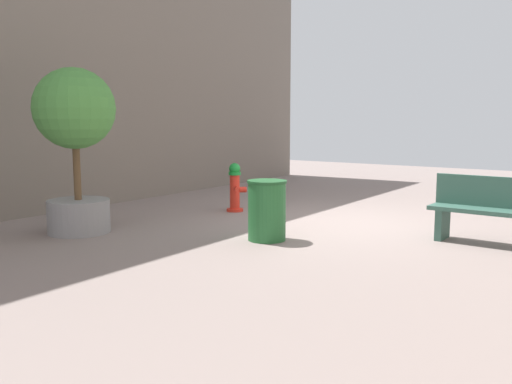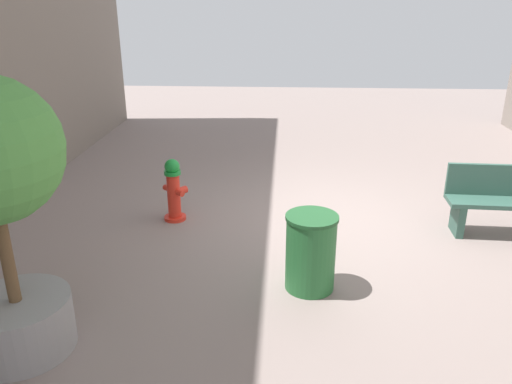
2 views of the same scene
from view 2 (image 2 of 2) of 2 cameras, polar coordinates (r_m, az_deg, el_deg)
ground_plane at (r=7.48m, az=8.15°, el=-3.13°), size 23.40×23.40×0.00m
fire_hydrant at (r=7.35m, az=-9.29°, el=0.27°), size 0.37×0.37×0.92m
bench_near at (r=7.63m, az=26.84°, el=-0.77°), size 1.70×0.51×0.95m
trash_bin at (r=5.59m, az=6.20°, el=-6.77°), size 0.58×0.58×0.88m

